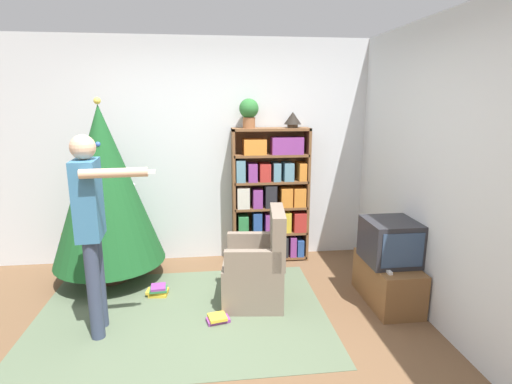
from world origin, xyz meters
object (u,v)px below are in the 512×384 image
Objects in this scene: bookshelf at (271,198)px; armchair at (257,271)px; christmas_tree at (105,186)px; standing_person at (91,220)px; television at (391,241)px; table_lamp at (293,119)px; potted_plant at (249,111)px.

bookshelf reaches higher than armchair.
christmas_tree reaches higher than standing_person.
television is at bearing -51.75° from bookshelf.
standing_person reaches higher than bookshelf.
armchair is 4.60× the size of table_lamp.
standing_person is at bearing -140.03° from bookshelf.
table_lamp is at bearing 10.33° from christmas_tree.
television is 1.46× the size of potted_plant.
christmas_tree is 5.87× the size of potted_plant.
bookshelf is at bearing -178.71° from table_lamp.
bookshelf is 2.18m from standing_person.
christmas_tree is 1.80m from armchair.
television is (0.95, -1.20, -0.15)m from bookshelf.
armchair is at bearing -91.99° from potted_plant.
armchair is 1.80m from potted_plant.
christmas_tree is (-1.80, -0.37, 0.27)m from bookshelf.
standing_person is at bearing -143.78° from table_lamp.
armchair is (1.50, -0.68, -0.71)m from christmas_tree.
table_lamp reaches higher than standing_person.
armchair is (-1.24, 0.15, -0.29)m from television.
bookshelf is at bearing 125.70° from standing_person.
armchair is at bearing 173.14° from television.
christmas_tree is at bearing -168.46° from bookshelf.
armchair is 2.80× the size of potted_plant.
christmas_tree is 2.10× the size of armchair.
standing_person is at bearing -135.13° from potted_plant.
television is 1.28m from armchair.
television is 1.76m from table_lamp.
potted_plant reaches higher than table_lamp.
potted_plant is at bearing -175.25° from armchair.
bookshelf is 1.54m from television.
christmas_tree is at bearing 163.10° from television.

